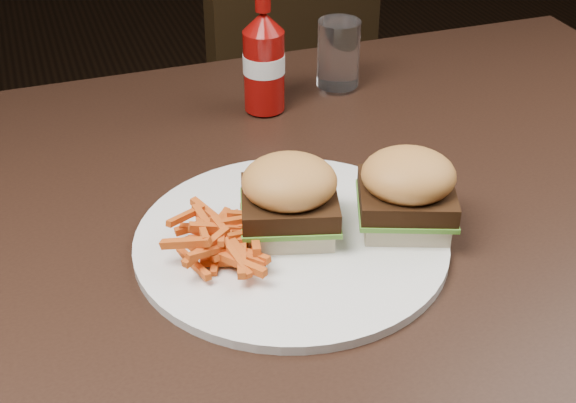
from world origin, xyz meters
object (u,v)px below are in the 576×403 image
object	(u,v)px
dining_table	(321,198)
ketchup_bottle	(264,71)
plate	(291,241)
chair_far	(241,109)
tumbler	(338,53)

from	to	relation	value
dining_table	ketchup_bottle	distance (m)	0.23
plate	ketchup_bottle	size ratio (longest dim) A/B	2.97
chair_far	ketchup_bottle	size ratio (longest dim) A/B	3.89
chair_far	tumbler	size ratio (longest dim) A/B	4.54
dining_table	plate	bearing A→B (deg)	-126.08
dining_table	chair_far	world-z (taller)	dining_table
dining_table	ketchup_bottle	size ratio (longest dim) A/B	10.54
plate	ketchup_bottle	bearing A→B (deg)	77.22
ketchup_bottle	chair_far	bearing A→B (deg)	77.47
chair_far	ketchup_bottle	bearing A→B (deg)	56.71
dining_table	tumbler	size ratio (longest dim) A/B	12.29
chair_far	plate	distance (m)	1.02
plate	tumbler	size ratio (longest dim) A/B	3.47
dining_table	ketchup_bottle	bearing A→B (deg)	91.07
dining_table	plate	size ratio (longest dim) A/B	3.55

